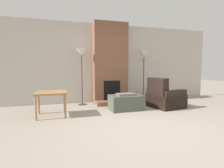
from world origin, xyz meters
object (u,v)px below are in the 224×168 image
object	(u,v)px
floor_lamp_left	(82,57)
floor_lamp_right	(144,58)
side_table	(51,95)
armchair	(164,98)
ottoman	(126,102)

from	to	relation	value
floor_lamp_left	floor_lamp_right	distance (m)	2.10
floor_lamp_right	side_table	bearing A→B (deg)	-159.94
side_table	floor_lamp_right	distance (m)	3.30
armchair	floor_lamp_left	xyz separation A→B (m)	(-2.22, 1.06, 1.22)
ottoman	floor_lamp_right	bearing A→B (deg)	44.15
side_table	floor_lamp_left	world-z (taller)	floor_lamp_left
ottoman	floor_lamp_left	xyz separation A→B (m)	(-1.05, 1.02, 1.28)
armchair	floor_lamp_right	world-z (taller)	floor_lamp_right
ottoman	side_table	world-z (taller)	side_table
ottoman	floor_lamp_right	world-z (taller)	floor_lamp_right
floor_lamp_left	floor_lamp_right	bearing A→B (deg)	0.00
side_table	floor_lamp_left	distance (m)	1.70
armchair	side_table	distance (m)	3.10
ottoman	floor_lamp_left	distance (m)	1.94
armchair	floor_lamp_left	bearing A→B (deg)	54.38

